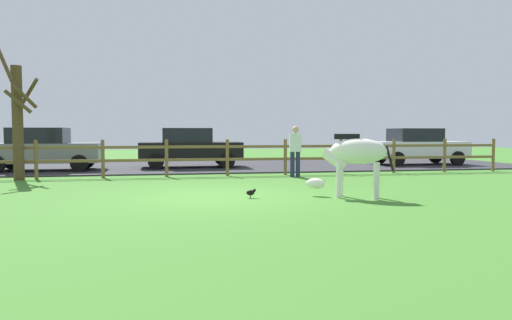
# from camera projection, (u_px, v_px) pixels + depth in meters

# --- Properties ---
(ground_plane) EXTENTS (60.00, 60.00, 0.00)m
(ground_plane) POSITION_uv_depth(u_px,v_px,m) (214.00, 197.00, 10.43)
(ground_plane) COLOR #3D7528
(parking_asphalt) EXTENTS (28.00, 7.40, 0.05)m
(parking_asphalt) POSITION_uv_depth(u_px,v_px,m) (194.00, 166.00, 19.56)
(parking_asphalt) COLOR #2D2D33
(parking_asphalt) RESTS_ON ground_plane
(paddock_fence) EXTENTS (21.93, 0.11, 1.21)m
(paddock_fence) POSITION_uv_depth(u_px,v_px,m) (197.00, 155.00, 15.28)
(paddock_fence) COLOR brown
(paddock_fence) RESTS_ON ground_plane
(bare_tree) EXTENTS (1.19, 1.21, 4.01)m
(bare_tree) POSITION_uv_depth(u_px,v_px,m) (18.00, 118.00, 14.04)
(bare_tree) COLOR #513A23
(bare_tree) RESTS_ON ground_plane
(zebra) EXTENTS (1.72, 1.21, 1.41)m
(zebra) POSITION_uv_depth(u_px,v_px,m) (354.00, 156.00, 10.25)
(zebra) COLOR white
(zebra) RESTS_ON ground_plane
(crow_on_grass) EXTENTS (0.21, 0.10, 0.20)m
(crow_on_grass) POSITION_uv_depth(u_px,v_px,m) (251.00, 192.00, 10.23)
(crow_on_grass) COLOR black
(crow_on_grass) RESTS_ON ground_plane
(parked_car_grey) EXTENTS (4.03, 1.94, 1.56)m
(parked_car_grey) POSITION_uv_depth(u_px,v_px,m) (43.00, 149.00, 16.98)
(parked_car_grey) COLOR slate
(parked_car_grey) RESTS_ON parking_asphalt
(parked_car_black) EXTENTS (4.03, 1.94, 1.56)m
(parked_car_black) POSITION_uv_depth(u_px,v_px,m) (190.00, 147.00, 18.56)
(parked_car_black) COLOR black
(parked_car_black) RESTS_ON parking_asphalt
(parked_car_white) EXTENTS (4.03, 1.93, 1.56)m
(parked_car_white) POSITION_uv_depth(u_px,v_px,m) (417.00, 146.00, 20.13)
(parked_car_white) COLOR white
(parked_car_white) RESTS_ON parking_asphalt
(visitor_near_fence) EXTENTS (0.39, 0.28, 1.64)m
(visitor_near_fence) POSITION_uv_depth(u_px,v_px,m) (295.00, 149.00, 14.96)
(visitor_near_fence) COLOR #232847
(visitor_near_fence) RESTS_ON ground_plane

